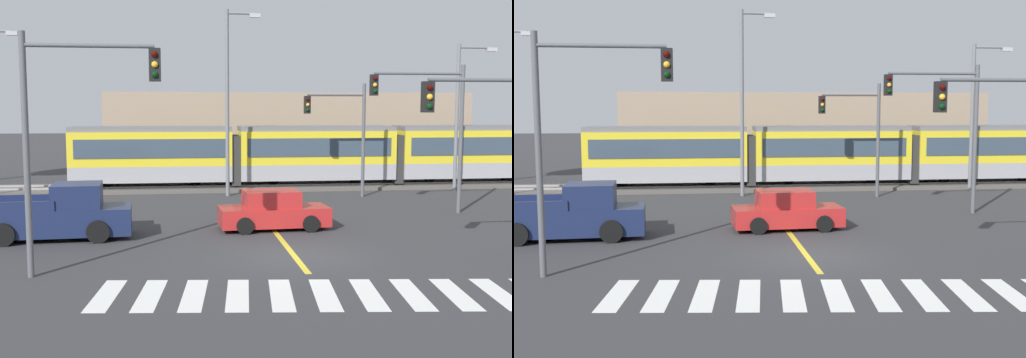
% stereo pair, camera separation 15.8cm
% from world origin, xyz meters
% --- Properties ---
extents(ground_plane, '(200.00, 200.00, 0.00)m').
position_xyz_m(ground_plane, '(0.00, 0.00, 0.00)').
color(ground_plane, '#333335').
extents(track_bed, '(120.00, 4.00, 0.18)m').
position_xyz_m(track_bed, '(0.00, 17.21, 0.09)').
color(track_bed, '#56514C').
rests_on(track_bed, ground).
extents(rail_near, '(120.00, 0.08, 0.10)m').
position_xyz_m(rail_near, '(0.00, 16.49, 0.23)').
color(rail_near, '#939399').
rests_on(rail_near, track_bed).
extents(rail_far, '(120.00, 0.08, 0.10)m').
position_xyz_m(rail_far, '(0.00, 17.93, 0.23)').
color(rail_far, '#939399').
rests_on(rail_far, track_bed).
extents(light_rail_tram, '(28.00, 2.64, 3.43)m').
position_xyz_m(light_rail_tram, '(4.42, 17.21, 2.05)').
color(light_rail_tram, '#9E9EA3').
rests_on(light_rail_tram, track_bed).
extents(crosswalk_stripe_0, '(0.86, 2.84, 0.01)m').
position_xyz_m(crosswalk_stripe_0, '(-5.47, -3.64, 0.00)').
color(crosswalk_stripe_0, silver).
rests_on(crosswalk_stripe_0, ground).
extents(crosswalk_stripe_1, '(0.86, 2.84, 0.01)m').
position_xyz_m(crosswalk_stripe_1, '(-4.37, -3.76, 0.00)').
color(crosswalk_stripe_1, silver).
rests_on(crosswalk_stripe_1, ground).
extents(crosswalk_stripe_2, '(0.86, 2.84, 0.01)m').
position_xyz_m(crosswalk_stripe_2, '(-3.28, -3.88, 0.00)').
color(crosswalk_stripe_2, silver).
rests_on(crosswalk_stripe_2, ground).
extents(crosswalk_stripe_3, '(0.86, 2.84, 0.01)m').
position_xyz_m(crosswalk_stripe_3, '(-2.19, -4.00, 0.00)').
color(crosswalk_stripe_3, silver).
rests_on(crosswalk_stripe_3, ground).
extents(crosswalk_stripe_4, '(0.86, 2.84, 0.01)m').
position_xyz_m(crosswalk_stripe_4, '(-1.09, -4.12, 0.00)').
color(crosswalk_stripe_4, silver).
rests_on(crosswalk_stripe_4, ground).
extents(crosswalk_stripe_5, '(0.86, 2.84, 0.01)m').
position_xyz_m(crosswalk_stripe_5, '(0.00, -4.24, 0.00)').
color(crosswalk_stripe_5, silver).
rests_on(crosswalk_stripe_5, ground).
extents(crosswalk_stripe_6, '(0.86, 2.84, 0.01)m').
position_xyz_m(crosswalk_stripe_6, '(1.09, -4.36, 0.00)').
color(crosswalk_stripe_6, silver).
rests_on(crosswalk_stripe_6, ground).
extents(crosswalk_stripe_7, '(0.86, 2.84, 0.01)m').
position_xyz_m(crosswalk_stripe_7, '(2.19, -4.48, 0.00)').
color(crosswalk_stripe_7, silver).
rests_on(crosswalk_stripe_7, ground).
extents(crosswalk_stripe_8, '(0.86, 2.84, 0.01)m').
position_xyz_m(crosswalk_stripe_8, '(3.28, -4.60, 0.00)').
color(crosswalk_stripe_8, silver).
rests_on(crosswalk_stripe_8, ground).
extents(crosswalk_stripe_9, '(0.86, 2.84, 0.01)m').
position_xyz_m(crosswalk_stripe_9, '(4.37, -4.71, 0.00)').
color(crosswalk_stripe_9, silver).
rests_on(crosswalk_stripe_9, ground).
extents(lane_centre_line, '(0.20, 17.45, 0.01)m').
position_xyz_m(lane_centre_line, '(0.00, 6.49, 0.00)').
color(lane_centre_line, gold).
rests_on(lane_centre_line, ground).
extents(sedan_crossing, '(4.29, 2.09, 1.52)m').
position_xyz_m(sedan_crossing, '(0.01, 4.55, 0.70)').
color(sedan_crossing, '#B22323').
rests_on(sedan_crossing, ground).
extents(pickup_truck, '(5.50, 2.44, 1.98)m').
position_xyz_m(pickup_truck, '(-7.90, 3.68, 0.84)').
color(pickup_truck, '#192347').
rests_on(pickup_truck, ground).
extents(traffic_light_near_right, '(3.75, 0.38, 6.01)m').
position_xyz_m(traffic_light_near_right, '(5.86, -1.59, 3.94)').
color(traffic_light_near_right, '#515459').
rests_on(traffic_light_near_right, ground).
extents(traffic_light_far_right, '(3.25, 0.38, 5.91)m').
position_xyz_m(traffic_light_far_right, '(4.96, 12.92, 3.81)').
color(traffic_light_far_right, '#515459').
rests_on(traffic_light_far_right, ground).
extents(traffic_light_near_left, '(3.75, 0.38, 6.72)m').
position_xyz_m(traffic_light_near_left, '(-6.54, -1.61, 4.44)').
color(traffic_light_near_left, '#515459').
rests_on(traffic_light_near_left, ground).
extents(traffic_light_mid_right, '(4.25, 0.38, 6.53)m').
position_xyz_m(traffic_light_mid_right, '(7.41, 7.31, 4.35)').
color(traffic_light_mid_right, '#515459').
rests_on(traffic_light_mid_right, ground).
extents(street_lamp_centre, '(1.84, 0.28, 9.72)m').
position_xyz_m(street_lamp_centre, '(-0.86, 14.08, 5.40)').
color(street_lamp_centre, slate).
rests_on(street_lamp_centre, ground).
extents(street_lamp_east, '(2.27, 0.28, 8.18)m').
position_xyz_m(street_lamp_east, '(12.13, 14.67, 4.67)').
color(street_lamp_east, slate).
rests_on(street_lamp_east, ground).
extents(building_backdrop_far, '(25.06, 6.00, 5.69)m').
position_xyz_m(building_backdrop_far, '(4.13, 25.72, 2.85)').
color(building_backdrop_far, gray).
rests_on(building_backdrop_far, ground).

